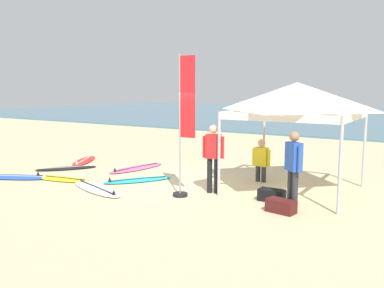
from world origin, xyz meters
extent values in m
plane|color=beige|center=(0.00, 0.00, 0.00)|extent=(80.00, 80.00, 0.00)
cube|color=teal|center=(0.00, 30.33, 0.05)|extent=(80.00, 36.00, 0.10)
cylinder|color=#B7B7BC|center=(1.24, -0.46, 1.02)|extent=(0.07, 0.07, 2.05)
cylinder|color=#B7B7BC|center=(4.06, -0.46, 1.02)|extent=(0.07, 0.07, 2.05)
cylinder|color=#B7B7BC|center=(1.24, 2.35, 1.02)|extent=(0.07, 0.07, 2.05)
cylinder|color=#B7B7BC|center=(4.06, 2.35, 1.02)|extent=(0.07, 0.07, 2.05)
cube|color=white|center=(2.65, -0.46, 1.96)|extent=(2.82, 0.03, 0.18)
cube|color=white|center=(2.65, 2.35, 1.96)|extent=(2.82, 0.03, 0.18)
cube|color=white|center=(1.24, 0.95, 1.96)|extent=(0.03, 2.82, 0.18)
cube|color=white|center=(4.06, 0.95, 1.96)|extent=(0.03, 2.82, 0.18)
pyramid|color=white|center=(2.65, 0.95, 2.40)|extent=(2.94, 2.94, 0.70)
ellipsoid|color=#23B2CC|center=(-1.42, -0.32, 0.04)|extent=(1.54, 1.90, 0.07)
cube|color=black|center=(-1.42, -0.32, 0.07)|extent=(0.98, 1.39, 0.01)
cone|color=black|center=(-1.88, -0.98, 0.13)|extent=(0.09, 0.09, 0.12)
ellipsoid|color=yellow|center=(-3.40, -1.37, 0.04)|extent=(2.06, 0.88, 0.07)
cube|color=black|center=(-3.40, -1.37, 0.07)|extent=(1.68, 0.34, 0.01)
cone|color=black|center=(-4.21, -1.52, 0.13)|extent=(0.09, 0.09, 0.12)
ellipsoid|color=black|center=(-4.49, -0.24, 0.04)|extent=(1.57, 1.81, 0.07)
cube|color=white|center=(-4.49, -0.24, 0.07)|extent=(1.03, 1.30, 0.01)
cone|color=white|center=(-4.01, 0.38, 0.13)|extent=(0.09, 0.09, 0.12)
ellipsoid|color=red|center=(-5.00, 1.01, 0.04)|extent=(1.45, 1.99, 0.07)
cube|color=white|center=(-5.00, 1.01, 0.07)|extent=(0.88, 1.48, 0.01)
cone|color=white|center=(-4.60, 0.31, 0.13)|extent=(0.09, 0.09, 0.12)
ellipsoid|color=pink|center=(-2.57, 1.01, 0.04)|extent=(0.90, 2.25, 0.07)
cube|color=black|center=(-2.57, 1.01, 0.07)|extent=(0.31, 1.85, 0.01)
cone|color=black|center=(-2.70, 0.12, 0.13)|extent=(0.09, 0.09, 0.12)
ellipsoid|color=blue|center=(-4.78, -1.95, 0.04)|extent=(2.42, 1.57, 0.07)
cube|color=white|center=(-4.78, -1.95, 0.07)|extent=(1.84, 0.88, 0.01)
cone|color=white|center=(-3.90, -1.55, 0.13)|extent=(0.09, 0.09, 0.12)
ellipsoid|color=white|center=(-1.71, -1.65, 0.04)|extent=(2.34, 1.30, 0.07)
cube|color=black|center=(-1.71, -1.65, 0.07)|extent=(1.84, 0.65, 0.01)
cone|color=black|center=(-0.83, -1.94, 0.13)|extent=(0.09, 0.09, 0.12)
cylinder|color=black|center=(0.91, -0.34, 0.44)|extent=(0.13, 0.13, 0.88)
cylinder|color=black|center=(1.09, -0.29, 0.44)|extent=(0.13, 0.13, 0.88)
cube|color=red|center=(1.00, -0.31, 1.18)|extent=(0.40, 0.30, 0.60)
sphere|color=beige|center=(1.00, -0.31, 1.60)|extent=(0.21, 0.21, 0.21)
cylinder|color=red|center=(0.78, -0.37, 1.16)|extent=(0.09, 0.09, 0.54)
cylinder|color=red|center=(1.22, -0.26, 1.16)|extent=(0.09, 0.09, 0.54)
cylinder|color=#2D2D33|center=(3.24, -0.79, 0.44)|extent=(0.13, 0.13, 0.88)
cylinder|color=#2D2D33|center=(3.10, -0.68, 0.44)|extent=(0.13, 0.13, 0.88)
cube|color=#2851B2|center=(3.17, -0.73, 1.18)|extent=(0.42, 0.40, 0.60)
sphere|color=#9E7051|center=(3.17, -0.73, 1.60)|extent=(0.21, 0.21, 0.21)
cylinder|color=#2851B2|center=(3.34, -0.88, 1.16)|extent=(0.09, 0.09, 0.54)
cylinder|color=#2851B2|center=(2.99, -0.59, 1.16)|extent=(0.09, 0.09, 0.54)
cylinder|color=#2D2D33|center=(1.44, 1.48, 0.23)|extent=(0.13, 0.13, 0.45)
cylinder|color=#2D2D33|center=(1.62, 1.47, 0.23)|extent=(0.13, 0.13, 0.45)
cube|color=yellow|center=(1.53, 1.47, 0.71)|extent=(0.38, 0.25, 0.52)
sphere|color=tan|center=(1.53, 1.47, 1.09)|extent=(0.21, 0.21, 0.21)
cylinder|color=yellow|center=(1.30, 1.49, 0.69)|extent=(0.09, 0.09, 0.47)
cylinder|color=yellow|center=(1.76, 1.46, 0.69)|extent=(0.09, 0.09, 0.47)
cylinder|color=#99999E|center=(0.48, -1.02, 1.70)|extent=(0.04, 0.04, 3.40)
cube|color=red|center=(0.70, -1.02, 2.40)|extent=(0.40, 0.02, 1.90)
cylinder|color=black|center=(0.48, -1.02, 0.04)|extent=(0.36, 0.36, 0.08)
cube|color=black|center=(2.52, -0.24, 0.14)|extent=(0.60, 0.33, 0.28)
cube|color=#4C1919|center=(3.01, -0.97, 0.14)|extent=(0.64, 0.42, 0.28)
camera|label=1|loc=(5.84, -9.00, 2.61)|focal=38.04mm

